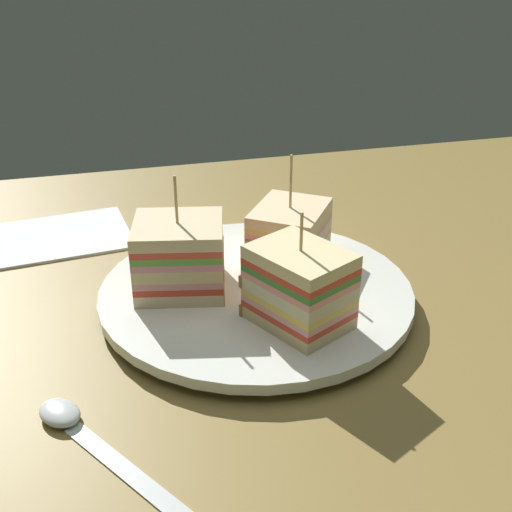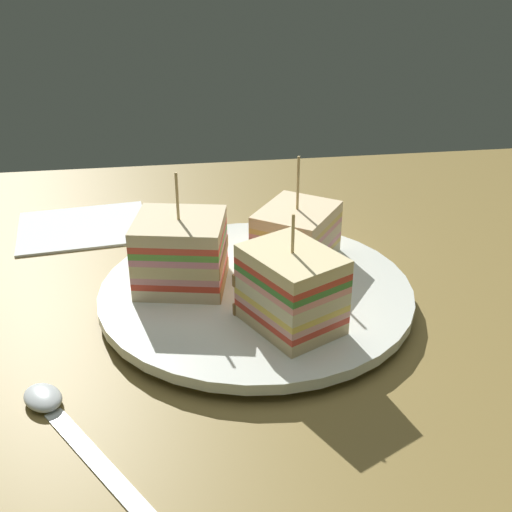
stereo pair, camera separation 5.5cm
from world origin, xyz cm
name	(u,v)px [view 1 (the left image)]	position (x,y,z in cm)	size (l,w,h in cm)	color
ground_plane	(256,312)	(0.00, 0.00, -0.90)	(113.67, 75.15, 1.80)	olive
plate	(256,294)	(0.00, 0.00, 1.00)	(26.87, 26.87, 1.65)	white
sandwich_wedge_0	(299,287)	(1.80, -6.12, 4.78)	(8.30, 9.09, 9.36)	#E2C18A
sandwich_wedge_1	(289,233)	(4.38, 4.63, 4.16)	(9.15, 9.48, 9.98)	beige
sandwich_wedge_2	(180,256)	(-6.21, 1.47, 4.70)	(8.57, 7.99, 10.21)	beige
spoon	(81,431)	(-15.16, -13.02, 0.38)	(9.86, 13.82, 1.00)	silver
napkin	(63,235)	(-16.29, 18.18, 0.25)	(13.58, 11.01, 0.50)	white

